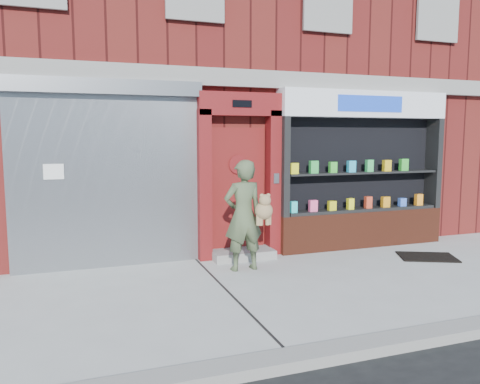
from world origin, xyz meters
name	(u,v)px	position (x,y,z in m)	size (l,w,h in m)	color
ground	(328,282)	(0.00, 0.00, 0.00)	(80.00, 80.00, 0.00)	#9E9E99
curb	(433,335)	(0.00, -2.15, 0.06)	(60.00, 0.30, 0.12)	gray
building	(214,64)	(0.00, 5.99, 4.00)	(12.00, 8.16, 8.00)	#571513
shutter_bay	(107,163)	(-3.00, 1.93, 1.72)	(3.10, 0.30, 3.04)	gray
red_door_bay	(239,176)	(-0.75, 1.86, 1.46)	(1.52, 0.58, 2.90)	#611012
pharmacy_bay	(362,177)	(1.75, 1.81, 1.37)	(3.50, 0.41, 3.00)	#5D2516
woman	(245,215)	(-0.96, 1.01, 0.90)	(0.79, 0.49, 1.78)	#475437
doormat	(427,257)	(2.37, 0.64, 0.01)	(0.95, 0.67, 0.02)	black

